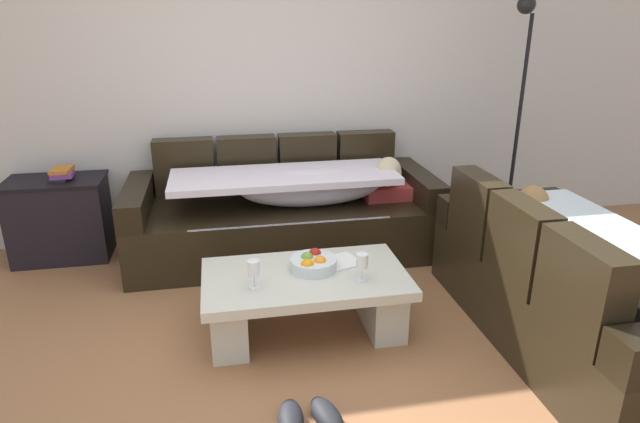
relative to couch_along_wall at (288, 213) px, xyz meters
name	(u,v)px	position (x,y,z in m)	size (l,w,h in m)	color
ground_plane	(286,379)	(-0.24, -1.62, -0.33)	(14.00, 14.00, 0.00)	#915F3B
back_wall	(248,75)	(-0.24, 0.53, 1.02)	(9.00, 0.10, 2.70)	beige
couch_along_wall	(288,213)	(0.00, 0.00, 0.00)	(2.37, 0.92, 0.88)	black
couch_near_window	(570,288)	(1.43, -1.55, 0.01)	(0.92, 1.92, 0.88)	black
coffee_table	(305,295)	(-0.06, -1.18, -0.09)	(1.20, 0.68, 0.38)	beige
fruit_bowl	(313,263)	(0.00, -1.12, 0.09)	(0.28, 0.28, 0.10)	silver
wine_glass_near_left	(254,269)	(-0.37, -1.29, 0.17)	(0.07, 0.07, 0.17)	silver
wine_glass_near_right	(362,262)	(0.25, -1.31, 0.17)	(0.07, 0.07, 0.17)	silver
open_magazine	(336,263)	(0.15, -1.07, 0.05)	(0.28, 0.21, 0.01)	white
side_cabinet	(60,219)	(-1.75, 0.23, -0.01)	(0.72, 0.44, 0.64)	black
book_stack_on_cabinet	(62,174)	(-1.69, 0.22, 0.35)	(0.17, 0.23, 0.08)	black
floor_lamp	(518,105)	(1.92, 0.07, 0.79)	(0.33, 0.31, 1.95)	black
pair_of_shoes	(309,418)	(-0.18, -1.98, -0.29)	(0.33, 0.29, 0.09)	black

